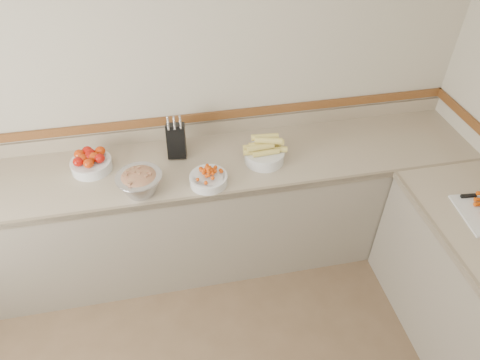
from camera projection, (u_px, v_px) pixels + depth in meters
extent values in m
plane|color=#B7AE97|center=(167.00, 86.00, 2.74)|extent=(4.00, 0.00, 4.00)
cube|color=gray|center=(177.00, 168.00, 2.77)|extent=(4.00, 0.65, 0.04)
cube|color=gray|center=(183.00, 217.00, 3.07)|extent=(4.00, 0.63, 0.86)
cube|color=#776750|center=(182.00, 202.00, 2.54)|extent=(4.00, 0.02, 0.04)
cube|color=gray|center=(173.00, 132.00, 2.96)|extent=(4.00, 0.02, 0.10)
cube|color=brown|center=(171.00, 120.00, 2.89)|extent=(4.00, 0.02, 0.06)
cube|color=black|center=(176.00, 141.00, 2.78)|extent=(0.14, 0.16, 0.24)
cylinder|color=silver|center=(168.00, 125.00, 2.66)|extent=(0.02, 0.03, 0.06)
cylinder|color=silver|center=(174.00, 125.00, 2.67)|extent=(0.02, 0.03, 0.06)
cylinder|color=silver|center=(181.00, 124.00, 2.67)|extent=(0.02, 0.03, 0.06)
cylinder|color=silver|center=(168.00, 123.00, 2.68)|extent=(0.02, 0.03, 0.06)
cylinder|color=silver|center=(174.00, 123.00, 2.69)|extent=(0.02, 0.03, 0.06)
cylinder|color=silver|center=(180.00, 122.00, 2.69)|extent=(0.02, 0.03, 0.06)
cylinder|color=silver|center=(168.00, 121.00, 2.70)|extent=(0.02, 0.03, 0.06)
cylinder|color=silver|center=(174.00, 121.00, 2.70)|extent=(0.02, 0.03, 0.06)
cylinder|color=silver|center=(180.00, 120.00, 2.71)|extent=(0.02, 0.03, 0.06)
cylinder|color=silver|center=(92.00, 165.00, 2.71)|extent=(0.26, 0.26, 0.07)
torus|color=silver|center=(91.00, 161.00, 2.70)|extent=(0.26, 0.26, 0.01)
cylinder|color=white|center=(91.00, 161.00, 2.70)|extent=(0.22, 0.22, 0.01)
ellipsoid|color=#AC0E06|center=(78.00, 162.00, 2.64)|extent=(0.07, 0.07, 0.06)
ellipsoid|color=#BC3006|center=(89.00, 163.00, 2.63)|extent=(0.07, 0.07, 0.06)
ellipsoid|color=#AC0E06|center=(100.00, 158.00, 2.66)|extent=(0.07, 0.07, 0.06)
ellipsoid|color=#BC3006|center=(79.00, 154.00, 2.69)|extent=(0.07, 0.07, 0.06)
ellipsoid|color=#AC0E06|center=(89.00, 156.00, 2.68)|extent=(0.07, 0.07, 0.06)
ellipsoid|color=#BC3006|center=(100.00, 151.00, 2.72)|extent=(0.07, 0.07, 0.06)
ellipsoid|color=#AC0E06|center=(87.00, 151.00, 2.72)|extent=(0.07, 0.07, 0.06)
ellipsoid|color=#BC3006|center=(94.00, 157.00, 2.67)|extent=(0.07, 0.07, 0.06)
ellipsoid|color=#AC0E06|center=(90.00, 153.00, 2.70)|extent=(0.07, 0.07, 0.06)
ellipsoid|color=#BC3006|center=(82.00, 159.00, 2.66)|extent=(0.07, 0.07, 0.06)
cylinder|color=silver|center=(209.00, 180.00, 2.61)|extent=(0.23, 0.23, 0.06)
torus|color=silver|center=(208.00, 177.00, 2.60)|extent=(0.23, 0.23, 0.01)
cylinder|color=white|center=(208.00, 177.00, 2.60)|extent=(0.20, 0.20, 0.01)
sphere|color=#C33E06|center=(221.00, 170.00, 2.61)|extent=(0.02, 0.02, 0.02)
sphere|color=#C33E06|center=(205.00, 168.00, 2.60)|extent=(0.02, 0.02, 0.02)
sphere|color=#C33E06|center=(203.00, 170.00, 2.58)|extent=(0.02, 0.02, 0.02)
sphere|color=#C33E06|center=(212.00, 177.00, 2.54)|extent=(0.02, 0.02, 0.02)
sphere|color=#C33E06|center=(209.00, 173.00, 2.55)|extent=(0.02, 0.02, 0.02)
sphere|color=#C33E06|center=(207.00, 170.00, 2.57)|extent=(0.02, 0.02, 0.02)
sphere|color=#C33E06|center=(199.00, 168.00, 2.62)|extent=(0.02, 0.02, 0.02)
sphere|color=#C33E06|center=(208.00, 168.00, 2.56)|extent=(0.02, 0.02, 0.02)
sphere|color=#C33E06|center=(201.00, 169.00, 2.60)|extent=(0.02, 0.02, 0.02)
sphere|color=#C33E06|center=(207.00, 175.00, 2.55)|extent=(0.02, 0.02, 0.02)
sphere|color=#C33E06|center=(204.00, 167.00, 2.62)|extent=(0.02, 0.02, 0.02)
sphere|color=#C33E06|center=(217.00, 168.00, 2.61)|extent=(0.02, 0.02, 0.02)
sphere|color=#C33E06|center=(207.00, 167.00, 2.59)|extent=(0.02, 0.02, 0.02)
sphere|color=#C33E06|center=(200.00, 181.00, 2.53)|extent=(0.02, 0.02, 0.02)
sphere|color=#C33E06|center=(213.00, 171.00, 2.56)|extent=(0.02, 0.02, 0.02)
sphere|color=#C33E06|center=(196.00, 173.00, 2.58)|extent=(0.02, 0.02, 0.02)
sphere|color=#C33E06|center=(206.00, 183.00, 2.52)|extent=(0.02, 0.02, 0.02)
sphere|color=#C33E06|center=(208.00, 169.00, 2.59)|extent=(0.02, 0.02, 0.02)
sphere|color=#C33E06|center=(209.00, 176.00, 2.55)|extent=(0.02, 0.02, 0.02)
sphere|color=#C33E06|center=(222.00, 174.00, 2.58)|extent=(0.02, 0.02, 0.02)
sphere|color=#C33E06|center=(211.00, 171.00, 2.56)|extent=(0.02, 0.02, 0.02)
sphere|color=#C33E06|center=(208.00, 169.00, 2.58)|extent=(0.02, 0.02, 0.02)
sphere|color=#C33E06|center=(202.00, 174.00, 2.56)|extent=(0.02, 0.02, 0.02)
sphere|color=#C33E06|center=(218.00, 180.00, 2.54)|extent=(0.02, 0.02, 0.02)
sphere|color=#C33E06|center=(206.00, 176.00, 2.54)|extent=(0.02, 0.02, 0.02)
sphere|color=#C33E06|center=(205.00, 167.00, 2.62)|extent=(0.02, 0.02, 0.02)
sphere|color=#C33E06|center=(219.00, 174.00, 2.57)|extent=(0.02, 0.02, 0.02)
sphere|color=#C33E06|center=(203.00, 173.00, 2.55)|extent=(0.02, 0.02, 0.02)
sphere|color=#C33E06|center=(207.00, 167.00, 2.61)|extent=(0.02, 0.02, 0.02)
sphere|color=#C33E06|center=(208.00, 171.00, 2.56)|extent=(0.02, 0.02, 0.02)
sphere|color=#C33E06|center=(214.00, 181.00, 2.53)|extent=(0.02, 0.02, 0.02)
sphere|color=#C33E06|center=(219.00, 169.00, 2.62)|extent=(0.02, 0.02, 0.02)
sphere|color=#C33E06|center=(204.00, 173.00, 2.55)|extent=(0.02, 0.02, 0.02)
cylinder|color=silver|center=(264.00, 156.00, 2.78)|extent=(0.26, 0.26, 0.08)
torus|color=silver|center=(265.00, 152.00, 2.75)|extent=(0.26, 0.26, 0.01)
cylinder|color=#CEB856|center=(257.00, 152.00, 2.72)|extent=(0.17, 0.05, 0.04)
cylinder|color=#CEB856|center=(266.00, 153.00, 2.71)|extent=(0.17, 0.05, 0.04)
cylinder|color=#CEB856|center=(274.00, 149.00, 2.74)|extent=(0.18, 0.08, 0.04)
cylinder|color=#CEB856|center=(256.00, 147.00, 2.76)|extent=(0.17, 0.04, 0.04)
cylinder|color=#CEB856|center=(268.00, 144.00, 2.77)|extent=(0.18, 0.09, 0.04)
cylinder|color=#CEB856|center=(262.00, 144.00, 2.71)|extent=(0.17, 0.04, 0.04)
cylinder|color=#CEB856|center=(270.00, 142.00, 2.73)|extent=(0.18, 0.07, 0.04)
cylinder|color=#CEB856|center=(265.00, 137.00, 2.71)|extent=(0.18, 0.05, 0.04)
cylinder|color=#CEB856|center=(261.00, 147.00, 2.69)|extent=(0.18, 0.05, 0.04)
cylinder|color=#CEB856|center=(268.00, 141.00, 2.68)|extent=(0.18, 0.08, 0.04)
cylinder|color=#B2B2BA|center=(140.00, 184.00, 2.53)|extent=(0.27, 0.27, 0.13)
torus|color=#B2B2BA|center=(139.00, 177.00, 2.49)|extent=(0.28, 0.28, 0.01)
ellipsoid|color=maroon|center=(139.00, 178.00, 2.50)|extent=(0.22, 0.22, 0.07)
cube|color=maroon|center=(146.00, 176.00, 2.47)|extent=(0.03, 0.03, 0.02)
cube|color=#80A550|center=(150.00, 175.00, 2.48)|extent=(0.02, 0.02, 0.02)
cube|color=maroon|center=(125.00, 175.00, 2.47)|extent=(0.02, 0.02, 0.02)
cube|color=#80A550|center=(134.00, 170.00, 2.53)|extent=(0.02, 0.02, 0.02)
cube|color=maroon|center=(139.00, 173.00, 2.50)|extent=(0.03, 0.03, 0.02)
cube|color=#80A550|center=(148.00, 172.00, 2.49)|extent=(0.02, 0.02, 0.02)
cube|color=maroon|center=(134.00, 177.00, 2.48)|extent=(0.02, 0.02, 0.02)
cube|color=#80A550|center=(133.00, 169.00, 2.52)|extent=(0.02, 0.02, 0.02)
cube|color=maroon|center=(134.00, 173.00, 2.49)|extent=(0.02, 0.02, 0.02)
cube|color=#80A550|center=(135.00, 175.00, 2.48)|extent=(0.03, 0.03, 0.02)
cube|color=maroon|center=(127.00, 171.00, 2.50)|extent=(0.02, 0.02, 0.02)
cube|color=#80A550|center=(139.00, 168.00, 2.52)|extent=(0.03, 0.03, 0.02)
cube|color=maroon|center=(139.00, 174.00, 2.48)|extent=(0.02, 0.02, 0.02)
cube|color=#80A550|center=(130.00, 184.00, 2.42)|extent=(0.02, 0.02, 0.02)
cube|color=black|center=(468.00, 196.00, 2.51)|extent=(0.09, 0.03, 0.02)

